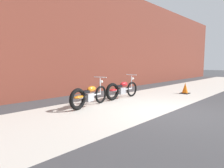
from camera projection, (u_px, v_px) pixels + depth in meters
name	position (u px, v px, depth m)	size (l,w,h in m)	color
ground_plane	(170.00, 112.00, 6.06)	(80.00, 80.00, 0.00)	#38383A
sidewalk_slab	(127.00, 104.00, 7.26)	(36.00, 3.50, 0.01)	#B2ADA3
brick_building_wall	(72.00, 35.00, 9.31)	(36.00, 0.50, 5.75)	brown
motorcycle_orange	(87.00, 96.00, 6.72)	(1.99, 0.66, 1.03)	black
motorcycle_red	(120.00, 90.00, 8.30)	(2.01, 0.58, 1.03)	black
traffic_cone	(185.00, 89.00, 9.71)	(0.40, 0.40, 0.55)	orange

